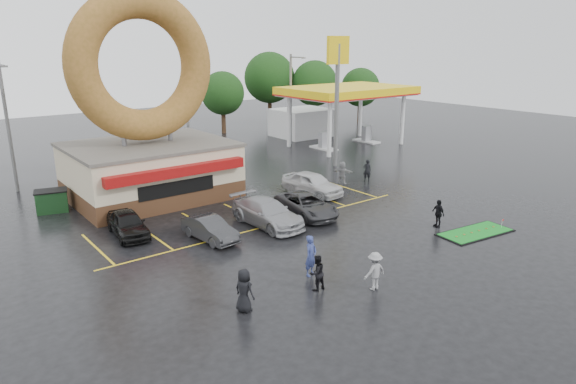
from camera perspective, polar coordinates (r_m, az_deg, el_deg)
ground at (r=27.03m, az=2.22°, el=-5.70°), size 120.00×120.00×0.00m
donut_shop at (r=35.19m, az=-15.36°, el=6.49°), size 10.20×8.70×13.50m
gas_station at (r=54.36m, az=4.37°, el=9.50°), size 12.30×13.65×5.90m
shell_sign at (r=42.75m, az=5.51°, el=12.57°), size 2.20×0.36×10.60m
streetlight_left at (r=39.94m, az=-28.69°, el=6.65°), size 0.40×2.21×9.00m
streetlight_mid at (r=45.18m, az=-11.08°, el=9.24°), size 0.40×2.21×9.00m
streetlight_right at (r=52.43m, az=0.36°, el=10.48°), size 0.40×2.21×9.00m
tree_far_a at (r=64.94m, az=2.98°, el=11.95°), size 5.60×5.60×8.00m
tree_far_b at (r=67.62m, az=8.05°, el=11.44°), size 4.90×4.90×7.00m
tree_far_c at (r=65.57m, az=-2.07°, el=12.58°), size 6.30×6.30×9.00m
tree_far_d at (r=59.65m, az=-7.28°, el=10.83°), size 4.90×4.90×7.00m
car_black at (r=29.12m, az=-17.38°, el=-3.39°), size 2.01×4.13×1.36m
car_dgrey at (r=27.56m, az=-8.67°, el=-4.06°), size 1.70×3.87×1.24m
car_silver at (r=29.36m, az=-2.32°, el=-2.32°), size 2.31×5.25×1.50m
car_grey at (r=31.01m, az=2.05°, el=-1.45°), size 2.76×5.02×1.33m
car_white at (r=35.24m, az=2.70°, el=0.95°), size 2.46×4.84×1.58m
person_blue at (r=23.15m, az=2.56°, el=-7.08°), size 0.79×0.64×1.89m
person_blackjkt at (r=21.93m, az=3.23°, el=-8.95°), size 0.76×0.59×1.56m
person_hoodie at (r=22.21m, az=9.60°, el=-8.65°), size 1.12×0.70×1.68m
person_bystander at (r=20.30m, az=-4.90°, el=-10.84°), size 0.80×0.99×1.77m
person_cameraman at (r=30.32m, az=16.34°, el=-2.28°), size 0.58×1.00×1.59m
person_walker_near at (r=38.16m, az=6.06°, el=2.15°), size 1.16×1.61×1.68m
person_walker_far at (r=39.10m, az=8.78°, el=2.39°), size 0.73×0.69×1.68m
dumpster at (r=34.92m, az=-24.76°, el=-0.97°), size 2.04×1.61×1.30m
putting_green at (r=30.21m, az=20.10°, el=-4.23°), size 4.59×2.41×0.55m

